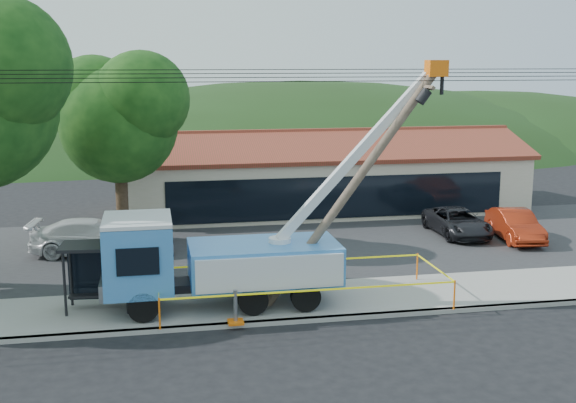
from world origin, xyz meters
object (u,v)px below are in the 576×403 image
Objects in this scene: bus_shelter at (98,261)px; car_dark at (457,237)px; car_silver at (154,251)px; leaning_pole at (360,176)px; car_white at (93,256)px; utility_truck at (216,258)px; car_red at (514,242)px.

bus_shelter is 0.53× the size of car_dark.
car_silver is 14.55m from car_dark.
leaning_pole reaches higher than car_white.
utility_truck is 2.53× the size of car_dark.
car_silver is at bearing -178.10° from car_red.
leaning_pole is 2.10× the size of car_silver.
car_silver is at bearing 179.56° from car_dark.
leaning_pole is 13.51m from car_white.
utility_truck is at bearing -146.37° from car_dark.
bus_shelter is 8.33m from car_silver.
leaning_pole reaches higher than bus_shelter.
car_silver is 0.84× the size of car_dark.
bus_shelter is 7.68m from car_white.
leaning_pole reaches higher than car_red.
utility_truck is 5.68m from leaning_pole.
leaning_pole reaches higher than car_silver.
leaning_pole is at bearing -136.71° from car_red.
car_white is at bearing -175.96° from car_red.
car_silver is 2.70m from car_white.
car_dark is (-2.27, 1.43, 0.00)m from car_red.
bus_shelter is 0.57× the size of car_red.
bus_shelter reaches higher than car_red.
bus_shelter is at bearing -154.05° from car_red.
bus_shelter is 18.26m from car_dark.
car_silver is at bearing 128.92° from leaning_pole.
car_red reaches higher than car_dark.
car_silver is 0.90× the size of car_red.
bus_shelter reaches higher than car_silver.
car_red is at bearing -32.04° from car_dark.
utility_truck is 15.08m from car_dark.
car_red is 0.82× the size of car_white.
leaning_pole is at bearing -0.59° from bus_shelter.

